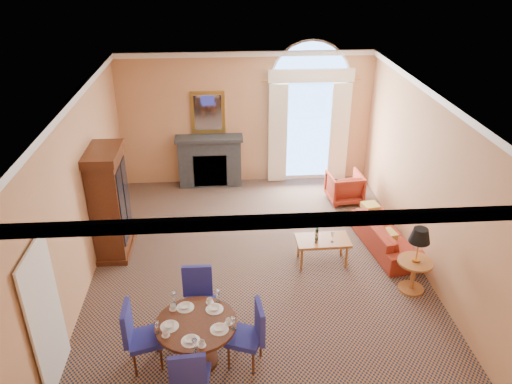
{
  "coord_description": "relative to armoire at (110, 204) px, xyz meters",
  "views": [
    {
      "loc": [
        -0.59,
        -7.62,
        5.44
      ],
      "look_at": [
        0.0,
        0.5,
        1.3
      ],
      "focal_mm": 35.0,
      "sensor_mm": 36.0,
      "label": 1
    }
  ],
  "objects": [
    {
      "name": "side_table",
      "position": [
        5.32,
        -1.61,
        -0.26
      ],
      "size": [
        0.6,
        0.6,
        1.2
      ],
      "color": "#B16A35",
      "rests_on": "ground"
    },
    {
      "name": "dining_chair_south",
      "position": [
        1.63,
        -3.83,
        -0.43
      ],
      "size": [
        0.5,
        0.51,
        1.03
      ],
      "rotation": [
        0.0,
        0.0,
        -0.1
      ],
      "color": "navy",
      "rests_on": "ground"
    },
    {
      "name": "sofa",
      "position": [
        5.27,
        -0.29,
        -0.75
      ],
      "size": [
        1.0,
        1.97,
        0.55
      ],
      "primitive_type": "imported",
      "rotation": [
        0.0,
        0.0,
        1.72
      ],
      "color": "#A02F1D",
      "rests_on": "ground"
    },
    {
      "name": "dining_chair_north",
      "position": [
        1.68,
        -2.22,
        -0.43
      ],
      "size": [
        0.55,
        0.55,
        1.03
      ],
      "rotation": [
        0.0,
        0.0,
        2.92
      ],
      "color": "navy",
      "rests_on": "ground"
    },
    {
      "name": "room_envelope",
      "position": [
        2.69,
        -0.07,
        1.49
      ],
      "size": [
        6.04,
        7.52,
        3.45
      ],
      "color": "tan",
      "rests_on": "ground"
    },
    {
      "name": "ground",
      "position": [
        2.72,
        -0.74,
        -1.02
      ],
      "size": [
        7.5,
        7.5,
        0.0
      ],
      "primitive_type": "plane",
      "color": "#14223E",
      "rests_on": "ground"
    },
    {
      "name": "dining_table",
      "position": [
        1.69,
        -3.0,
        -0.48
      ],
      "size": [
        1.14,
        1.14,
        0.92
      ],
      "color": "#3D1C0E",
      "rests_on": "ground"
    },
    {
      "name": "dining_chair_east",
      "position": [
        2.46,
        -3.08,
        -0.43
      ],
      "size": [
        0.59,
        0.59,
        1.03
      ],
      "rotation": [
        0.0,
        0.0,
        1.2
      ],
      "color": "navy",
      "rests_on": "ground"
    },
    {
      "name": "armoire",
      "position": [
        0.0,
        0.0,
        0.0
      ],
      "size": [
        0.61,
        1.08,
        2.12
      ],
      "color": "#3D1C0E",
      "rests_on": "ground"
    },
    {
      "name": "coffee_table",
      "position": [
        3.92,
        -0.68,
        -0.57
      ],
      "size": [
        0.99,
        0.56,
        0.8
      ],
      "rotation": [
        0.0,
        0.0,
        0.02
      ],
      "color": "#B16A35",
      "rests_on": "ground"
    },
    {
      "name": "dining_chair_west",
      "position": [
        0.86,
        -3.0,
        -0.43
      ],
      "size": [
        0.57,
        0.57,
        1.03
      ],
      "rotation": [
        0.0,
        0.0,
        -1.29
      ],
      "color": "navy",
      "rests_on": "ground"
    },
    {
      "name": "armchair",
      "position": [
        4.9,
        1.73,
        -0.67
      ],
      "size": [
        0.82,
        0.83,
        0.7
      ],
      "primitive_type": "imported",
      "rotation": [
        0.0,
        0.0,
        3.24
      ],
      "color": "#A02F1D",
      "rests_on": "ground"
    }
  ]
}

